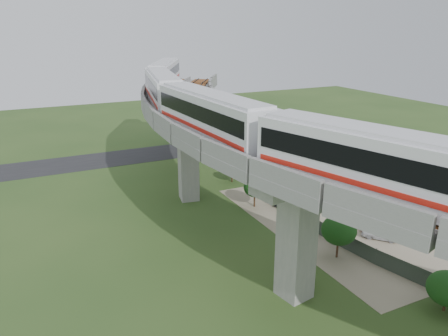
{
  "coord_description": "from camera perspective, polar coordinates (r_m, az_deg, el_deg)",
  "views": [
    {
      "loc": [
        -15.77,
        -33.03,
        18.93
      ],
      "look_at": [
        -0.57,
        -1.76,
        7.5
      ],
      "focal_mm": 35.0,
      "sensor_mm": 36.0,
      "label": 1
    }
  ],
  "objects": [
    {
      "name": "tree_1",
      "position": [
        54.83,
        1.05,
        -0.23
      ],
      "size": [
        2.02,
        2.02,
        2.46
      ],
      "color": "#382314",
      "rests_on": "ground"
    },
    {
      "name": "tree_4",
      "position": [
        34.55,
        27.18,
        -13.82
      ],
      "size": [
        2.79,
        2.79,
        2.96
      ],
      "color": "#382314",
      "rests_on": "ground"
    },
    {
      "name": "tree_0",
      "position": [
        64.47,
        -0.23,
        3.34
      ],
      "size": [
        2.35,
        2.35,
        3.41
      ],
      "color": "#382314",
      "rests_on": "ground"
    },
    {
      "name": "asphalt_road",
      "position": [
        67.67,
        -11.4,
        1.6
      ],
      "size": [
        60.0,
        8.0,
        0.03
      ],
      "primitive_type": "cube",
      "color": "#232326",
      "rests_on": "ground"
    },
    {
      "name": "dirt_lot",
      "position": [
        46.97,
        16.44,
        -6.34
      ],
      "size": [
        18.0,
        26.0,
        0.04
      ],
      "primitive_type": "cube",
      "color": "gray",
      "rests_on": "ground"
    },
    {
      "name": "ground",
      "position": [
        41.2,
        -0.36,
        -9.15
      ],
      "size": [
        160.0,
        160.0,
        0.0
      ],
      "primitive_type": "plane",
      "color": "#2D4B1E",
      "rests_on": "ground"
    },
    {
      "name": "tree_2",
      "position": [
        47.17,
        4.04,
        -2.56
      ],
      "size": [
        2.42,
        2.42,
        3.28
      ],
      "color": "#382314",
      "rests_on": "ground"
    },
    {
      "name": "viaduct",
      "position": [
        39.66,
        4.64,
        3.71
      ],
      "size": [
        19.58,
        73.98,
        11.4
      ],
      "color": "#99968E",
      "rests_on": "ground"
    },
    {
      "name": "metro_train",
      "position": [
        41.04,
        -2.25,
        8.9
      ],
      "size": [
        12.56,
        61.18,
        3.64
      ],
      "color": "silver",
      "rests_on": "ground"
    },
    {
      "name": "car_white",
      "position": [
        43.3,
        19.71,
        -8.02
      ],
      "size": [
        3.09,
        3.28,
        1.1
      ],
      "primitive_type": "imported",
      "rotation": [
        0.0,
        0.0,
        0.72
      ],
      "color": "silver",
      "rests_on": "dirt_lot"
    },
    {
      "name": "fence",
      "position": [
        45.53,
        10.84,
        -5.69
      ],
      "size": [
        3.87,
        38.73,
        1.5
      ],
      "color": "#2D382D",
      "rests_on": "ground"
    },
    {
      "name": "car_dark",
      "position": [
        48.56,
        8.58,
        -4.2
      ],
      "size": [
        4.1,
        2.61,
        1.11
      ],
      "primitive_type": "imported",
      "rotation": [
        0.0,
        0.0,
        1.27
      ],
      "color": "black",
      "rests_on": "dirt_lot"
    },
    {
      "name": "car_red",
      "position": [
        45.47,
        18.63,
        -6.62
      ],
      "size": [
        3.41,
        2.66,
        1.08
      ],
      "primitive_type": "imported",
      "rotation": [
        0.0,
        0.0,
        -1.04
      ],
      "color": "#A7280F",
      "rests_on": "dirt_lot"
    },
    {
      "name": "tree_3",
      "position": [
        38.14,
        14.78,
        -7.86
      ],
      "size": [
        2.95,
        2.95,
        3.83
      ],
      "color": "#382314",
      "rests_on": "ground"
    }
  ]
}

